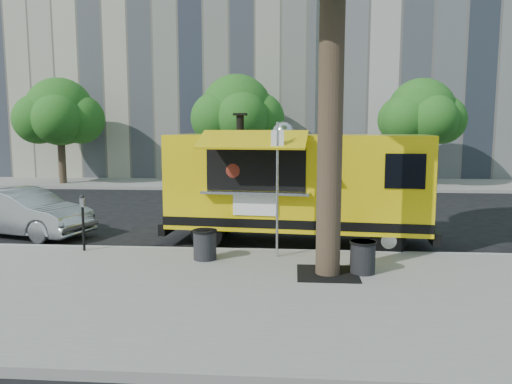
{
  "coord_description": "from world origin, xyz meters",
  "views": [
    {
      "loc": [
        1.93,
        -12.48,
        3.05
      ],
      "look_at": [
        0.96,
        0.0,
        1.4
      ],
      "focal_mm": 35.0,
      "sensor_mm": 36.0,
      "label": 1
    }
  ],
  "objects_px": {
    "food_truck": "(296,184)",
    "trash_bin_right": "(363,256)",
    "sign_post": "(277,181)",
    "sedan": "(23,212)",
    "parking_meter": "(83,216)",
    "far_tree_c": "(421,113)",
    "far_tree_a": "(60,112)",
    "far_tree_b": "(237,111)",
    "trash_bin_left": "(205,244)"
  },
  "relations": [
    {
      "from": "trash_bin_right",
      "to": "far_tree_a",
      "type": "bearing_deg",
      "value": 131.58
    },
    {
      "from": "far_tree_b",
      "to": "sedan",
      "type": "relative_size",
      "value": 1.36
    },
    {
      "from": "food_truck",
      "to": "trash_bin_right",
      "type": "xyz_separation_m",
      "value": [
        1.33,
        -3.01,
        -1.09
      ]
    },
    {
      "from": "far_tree_c",
      "to": "sign_post",
      "type": "xyz_separation_m",
      "value": [
        -6.45,
        -13.95,
        -1.87
      ]
    },
    {
      "from": "far_tree_b",
      "to": "far_tree_c",
      "type": "distance_m",
      "value": 9.01
    },
    {
      "from": "far_tree_b",
      "to": "parking_meter",
      "type": "bearing_deg",
      "value": -98.1
    },
    {
      "from": "far_tree_b",
      "to": "far_tree_c",
      "type": "height_order",
      "value": "far_tree_b"
    },
    {
      "from": "far_tree_c",
      "to": "far_tree_b",
      "type": "bearing_deg",
      "value": 178.09
    },
    {
      "from": "far_tree_a",
      "to": "trash_bin_left",
      "type": "xyz_separation_m",
      "value": [
        9.98,
        -14.2,
        -3.28
      ]
    },
    {
      "from": "food_truck",
      "to": "trash_bin_right",
      "type": "distance_m",
      "value": 3.47
    },
    {
      "from": "parking_meter",
      "to": "food_truck",
      "type": "distance_m",
      "value": 5.27
    },
    {
      "from": "trash_bin_left",
      "to": "trash_bin_right",
      "type": "height_order",
      "value": "trash_bin_left"
    },
    {
      "from": "far_tree_b",
      "to": "sign_post",
      "type": "distance_m",
      "value": 14.61
    },
    {
      "from": "parking_meter",
      "to": "trash_bin_left",
      "type": "bearing_deg",
      "value": -10.44
    },
    {
      "from": "far_tree_a",
      "to": "food_truck",
      "type": "height_order",
      "value": "far_tree_a"
    },
    {
      "from": "sign_post",
      "to": "sedan",
      "type": "height_order",
      "value": "sign_post"
    },
    {
      "from": "trash_bin_right",
      "to": "sign_post",
      "type": "bearing_deg",
      "value": 146.9
    },
    {
      "from": "sign_post",
      "to": "trash_bin_left",
      "type": "relative_size",
      "value": 4.57
    },
    {
      "from": "far_tree_a",
      "to": "trash_bin_left",
      "type": "bearing_deg",
      "value": -54.9
    },
    {
      "from": "parking_meter",
      "to": "sign_post",
      "type": "bearing_deg",
      "value": -2.52
    },
    {
      "from": "food_truck",
      "to": "trash_bin_left",
      "type": "relative_size",
      "value": 10.67
    },
    {
      "from": "parking_meter",
      "to": "trash_bin_right",
      "type": "bearing_deg",
      "value": -12.01
    },
    {
      "from": "sign_post",
      "to": "sedan",
      "type": "bearing_deg",
      "value": 162.4
    },
    {
      "from": "sign_post",
      "to": "trash_bin_right",
      "type": "bearing_deg",
      "value": -33.1
    },
    {
      "from": "far_tree_c",
      "to": "sign_post",
      "type": "bearing_deg",
      "value": -114.81
    },
    {
      "from": "far_tree_a",
      "to": "far_tree_b",
      "type": "xyz_separation_m",
      "value": [
        9.0,
        0.4,
        0.06
      ]
    },
    {
      "from": "far_tree_a",
      "to": "far_tree_b",
      "type": "height_order",
      "value": "far_tree_b"
    },
    {
      "from": "far_tree_b",
      "to": "sedan",
      "type": "bearing_deg",
      "value": -111.25
    },
    {
      "from": "sign_post",
      "to": "trash_bin_right",
      "type": "height_order",
      "value": "sign_post"
    },
    {
      "from": "sign_post",
      "to": "food_truck",
      "type": "height_order",
      "value": "food_truck"
    },
    {
      "from": "parking_meter",
      "to": "far_tree_c",
      "type": "bearing_deg",
      "value": 51.34
    },
    {
      "from": "parking_meter",
      "to": "sedan",
      "type": "relative_size",
      "value": 0.33
    },
    {
      "from": "trash_bin_left",
      "to": "far_tree_b",
      "type": "bearing_deg",
      "value": 93.84
    },
    {
      "from": "sign_post",
      "to": "parking_meter",
      "type": "height_order",
      "value": "sign_post"
    },
    {
      "from": "far_tree_c",
      "to": "food_truck",
      "type": "bearing_deg",
      "value": -116.55
    },
    {
      "from": "far_tree_b",
      "to": "trash_bin_right",
      "type": "relative_size",
      "value": 8.47
    },
    {
      "from": "trash_bin_left",
      "to": "far_tree_c",
      "type": "bearing_deg",
      "value": 60.71
    },
    {
      "from": "trash_bin_right",
      "to": "sedan",
      "type": "bearing_deg",
      "value": 159.07
    },
    {
      "from": "far_tree_a",
      "to": "sedan",
      "type": "distance_m",
      "value": 12.74
    },
    {
      "from": "far_tree_c",
      "to": "trash_bin_right",
      "type": "height_order",
      "value": "far_tree_c"
    },
    {
      "from": "far_tree_c",
      "to": "trash_bin_left",
      "type": "xyz_separation_m",
      "value": [
        -8.02,
        -14.3,
        -3.22
      ]
    },
    {
      "from": "far_tree_a",
      "to": "far_tree_c",
      "type": "height_order",
      "value": "far_tree_a"
    },
    {
      "from": "parking_meter",
      "to": "trash_bin_left",
      "type": "relative_size",
      "value": 2.04
    },
    {
      "from": "far_tree_a",
      "to": "sign_post",
      "type": "bearing_deg",
      "value": -50.17
    },
    {
      "from": "far_tree_c",
      "to": "parking_meter",
      "type": "height_order",
      "value": "far_tree_c"
    },
    {
      "from": "far_tree_c",
      "to": "sedan",
      "type": "relative_size",
      "value": 1.29
    },
    {
      "from": "trash_bin_left",
      "to": "food_truck",
      "type": "bearing_deg",
      "value": 48.21
    },
    {
      "from": "far_tree_a",
      "to": "sign_post",
      "type": "height_order",
      "value": "far_tree_a"
    },
    {
      "from": "far_tree_a",
      "to": "parking_meter",
      "type": "height_order",
      "value": "far_tree_a"
    },
    {
      "from": "far_tree_b",
      "to": "trash_bin_right",
      "type": "bearing_deg",
      "value": -74.4
    }
  ]
}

